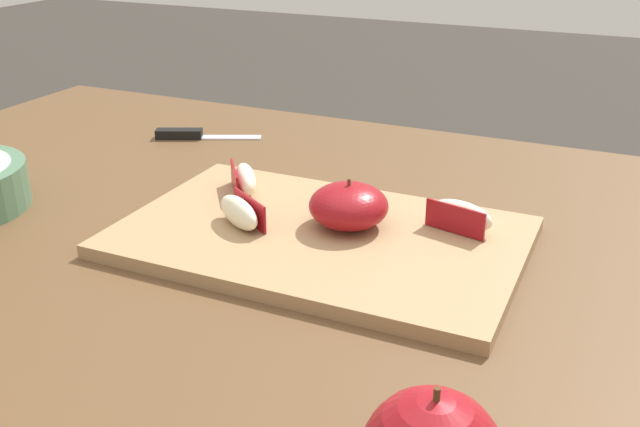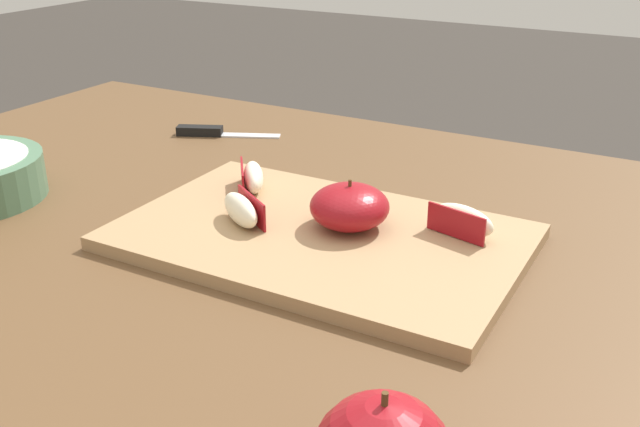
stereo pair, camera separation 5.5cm
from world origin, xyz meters
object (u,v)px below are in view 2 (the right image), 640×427
at_px(apple_wedge_middle, 462,220).
at_px(apple_wedge_back, 252,177).
at_px(apple_half_skin_up, 350,207).
at_px(paring_knife, 208,132).
at_px(apple_wedge_near_knife, 242,210).
at_px(cutting_board, 320,237).

bearing_deg(apple_wedge_middle, apple_wedge_back, -179.84).
distance_m(apple_half_skin_up, paring_knife, 0.42).
xyz_separation_m(apple_wedge_middle, paring_knife, (-0.47, 0.19, -0.03)).
bearing_deg(apple_wedge_middle, paring_knife, 158.40).
bearing_deg(apple_wedge_back, apple_wedge_near_knife, -63.02).
distance_m(apple_wedge_middle, apple_wedge_near_knife, 0.23).
distance_m(apple_half_skin_up, apple_wedge_near_knife, 0.12).
xyz_separation_m(cutting_board, apple_wedge_back, (-0.13, 0.06, 0.02)).
bearing_deg(apple_wedge_middle, apple_half_skin_up, -160.14).
height_order(cutting_board, apple_wedge_near_knife, apple_wedge_near_knife).
relative_size(apple_wedge_middle, paring_knife, 0.49).
xyz_separation_m(apple_wedge_near_knife, apple_wedge_back, (-0.04, 0.09, 0.00)).
xyz_separation_m(apple_half_skin_up, apple_wedge_middle, (0.11, 0.04, -0.01)).
relative_size(apple_half_skin_up, paring_knife, 0.55).
bearing_deg(apple_wedge_back, cutting_board, -26.47).
bearing_deg(apple_half_skin_up, cutting_board, -132.70).
distance_m(apple_wedge_middle, paring_knife, 0.51).
relative_size(cutting_board, apple_wedge_back, 5.83).
relative_size(apple_wedge_near_knife, apple_wedge_back, 1.02).
xyz_separation_m(apple_half_skin_up, paring_knife, (-0.36, 0.23, -0.03)).
bearing_deg(paring_knife, apple_half_skin_up, -32.26).
xyz_separation_m(apple_half_skin_up, apple_wedge_near_knife, (-0.11, -0.05, -0.01)).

